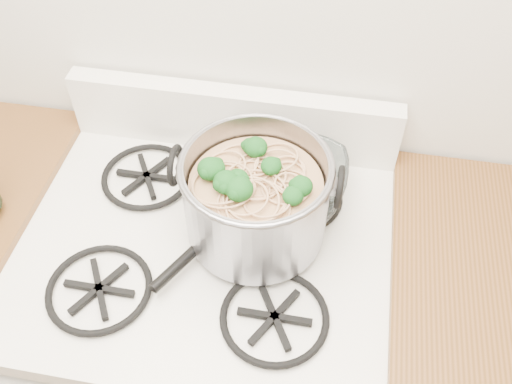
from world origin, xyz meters
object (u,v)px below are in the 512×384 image
spatula (240,208)px  gas_range (216,347)px  glass_bowl (281,188)px  stock_pot (256,199)px

spatula → gas_range: bearing=-97.8°
gas_range → glass_bowl: size_ratio=8.36×
gas_range → stock_pot: size_ratio=2.88×
spatula → glass_bowl: 0.10m
stock_pot → spatula: stock_pot is taller
gas_range → glass_bowl: (0.14, 0.15, 0.50)m
gas_range → glass_bowl: bearing=47.9°
gas_range → stock_pot: (0.10, 0.04, 0.58)m
stock_pot → glass_bowl: (0.03, 0.11, -0.08)m
gas_range → spatula: (0.06, 0.08, 0.50)m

